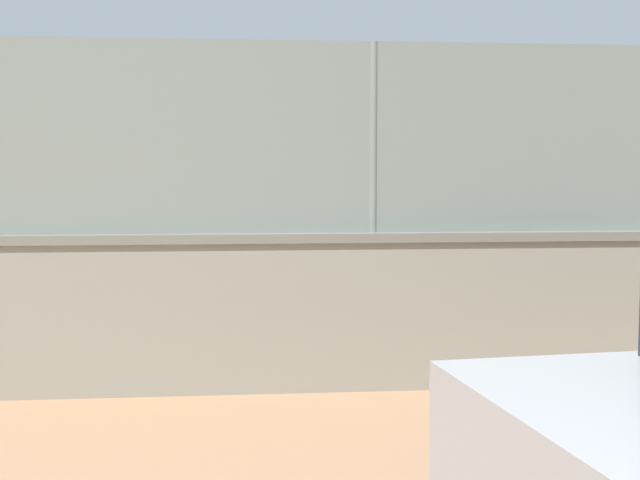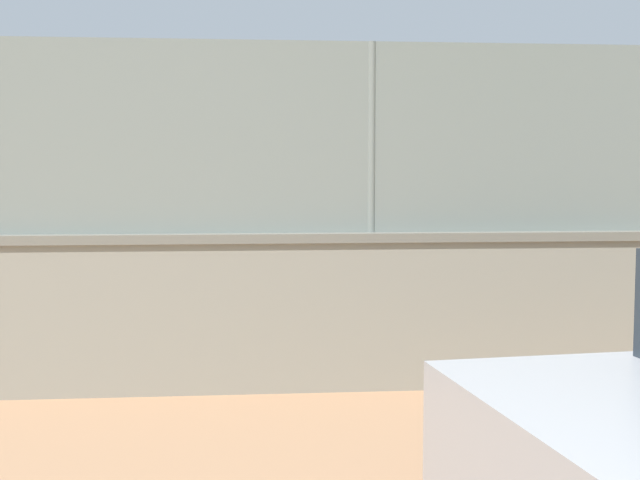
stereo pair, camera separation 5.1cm
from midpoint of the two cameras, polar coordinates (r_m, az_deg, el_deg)
The scene contains 6 objects.
ground_plane at distance 19.85m, azimuth 0.22°, elevation -0.92°, with size 260.00×260.00×0.00m, color tan.
perimeter_wall at distance 7.92m, azimuth 15.10°, elevation -4.35°, with size 29.96×1.06×1.38m.
fence_panel_on_wall at distance 7.84m, azimuth 15.34°, elevation 6.60°, with size 29.42×0.77×1.64m.
player_at_service_line at distance 11.14m, azimuth 6.28°, elevation -0.86°, with size 0.97×0.86×1.46m.
player_near_wall_returning at distance 12.48m, azimuth -14.07°, elevation -0.45°, with size 0.66×0.94×1.45m.
sports_ball at distance 10.60m, azimuth 10.85°, elevation 0.70°, with size 0.10×0.10×0.10m, color yellow.
Camera 1 is at (1.51, 19.70, 1.91)m, focal length 47.66 mm.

